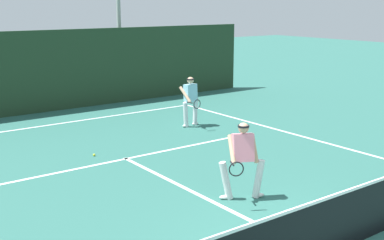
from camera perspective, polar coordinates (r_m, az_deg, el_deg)
The scene contains 8 objects.
court_line_baseline_far at distance 17.05m, azimuth -15.17°, elevation -0.44°, with size 10.61×0.10×0.01m, color white.
court_line_service at distance 12.94m, azimuth -7.50°, elevation -4.38°, with size 8.65×0.10×0.01m, color white.
court_line_centre at distance 10.46m, azimuth 0.93°, elevation -8.57°, with size 0.10×6.40×0.01m, color white.
tennis_net at distance 8.16m, azimuth 15.00°, elevation -11.61°, with size 11.62×0.09×1.07m.
player_near at distance 10.08m, azimuth 5.78°, elevation -4.27°, with size 1.10×0.80×1.59m.
player_far at distance 16.02m, azimuth -0.17°, elevation 2.37°, with size 0.70×0.88×1.60m.
tennis_ball at distance 13.29m, azimuth -11.06°, elevation -3.91°, with size 0.07×0.07×0.07m, color #D1E033.
back_fence_windscreen at distance 18.72m, azimuth -17.80°, elevation 5.15°, with size 18.88×0.12×2.94m, color #203822.
Camera 1 is at (-5.91, -4.52, 3.88)m, focal length 46.93 mm.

